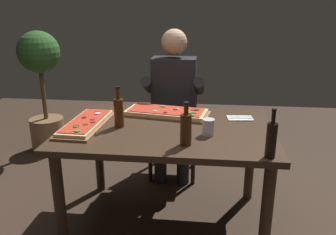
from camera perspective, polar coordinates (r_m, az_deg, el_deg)
ground_plane at (r=2.65m, az=-0.13°, el=-16.78°), size 6.40×6.40×0.00m
dining_table at (r=2.35m, az=-0.14°, el=-3.75°), size 1.40×0.96×0.74m
pizza_rectangular_front at (r=2.56m, az=-0.25°, el=0.85°), size 0.66×0.38×0.05m
pizza_rectangular_left at (r=2.38m, az=-13.36°, el=-0.95°), size 0.26×0.59×0.05m
wine_bottle_dark at (r=1.99m, az=2.97°, el=-1.81°), size 0.07×0.07×0.26m
oil_bottle_amber at (r=1.90m, az=16.70°, el=-3.44°), size 0.06×0.06×0.27m
vinegar_bottle_green at (r=2.31m, az=-8.13°, el=0.96°), size 0.07×0.07×0.28m
tumbler_near_camera at (r=2.17m, az=6.67°, el=-1.76°), size 0.08×0.08×0.10m
napkin_cutlery_set at (r=2.53m, az=11.81°, el=-0.12°), size 0.19×0.13×0.01m
diner_chair at (r=3.20m, az=1.09°, el=-0.69°), size 0.44×0.44×0.87m
seated_diner at (r=3.01m, az=0.91°, el=3.19°), size 0.53×0.41×1.33m
potted_plant_corner at (r=3.84m, az=-20.05°, el=5.19°), size 0.42×0.42×1.28m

